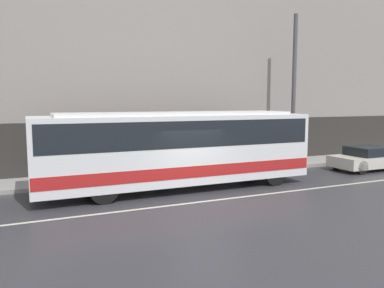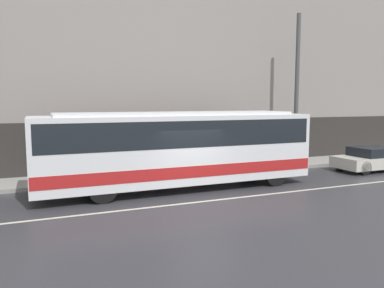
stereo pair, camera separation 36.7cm
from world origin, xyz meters
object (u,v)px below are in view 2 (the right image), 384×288
at_px(pedestrian_waiting, 160,159).
at_px(utility_pole_near, 297,90).
at_px(transit_bus, 178,146).
at_px(sedan_white_front, 374,159).

bearing_deg(pedestrian_waiting, utility_pole_near, 1.62).
distance_m(transit_bus, utility_pole_near, 8.54).
height_order(sedan_white_front, utility_pole_near, utility_pole_near).
height_order(utility_pole_near, pedestrian_waiting, utility_pole_near).
distance_m(transit_bus, sedan_white_front, 11.00).
relative_size(transit_bus, sedan_white_front, 2.60).
bearing_deg(sedan_white_front, pedestrian_waiting, 168.38).
bearing_deg(pedestrian_waiting, sedan_white_front, -11.62).
distance_m(utility_pole_near, pedestrian_waiting, 8.51).
xyz_separation_m(transit_bus, pedestrian_waiting, (-0.04, 2.26, -0.87)).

